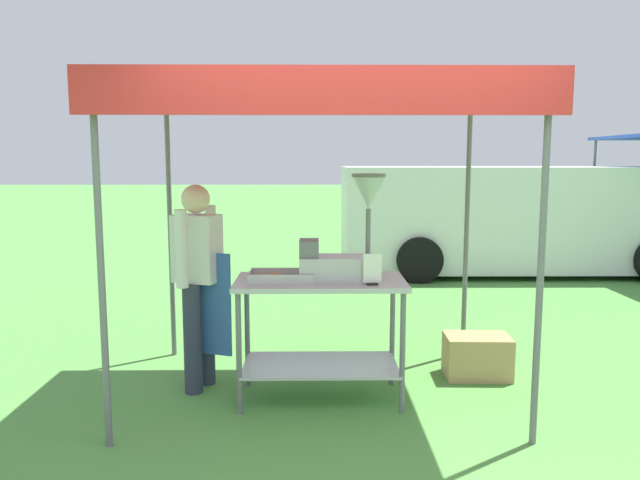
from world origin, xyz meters
name	(u,v)px	position (x,y,z in m)	size (l,w,h in m)	color
ground_plane	(330,272)	(0.00, 6.00, 0.00)	(70.00, 70.00, 0.00)	#519342
stall_canopy	(320,99)	(-0.22, 0.92, 2.24)	(2.89, 2.00, 2.33)	slate
donut_cart	(320,313)	(-0.22, 0.82, 0.67)	(1.25, 0.64, 0.92)	#B7B7BC
donut_tray	(281,278)	(-0.51, 0.77, 0.94)	(0.47, 0.29, 0.07)	#B7B7BC
donut_fryer	(345,244)	(-0.04, 0.79, 1.19)	(0.62, 0.28, 0.78)	#B7B7BC
menu_sign	(372,272)	(0.14, 0.62, 1.01)	(0.13, 0.05, 0.22)	black
vendor	(198,276)	(-1.17, 1.04, 0.90)	(0.46, 0.53, 1.61)	#2D3347
supply_crate	(477,356)	(1.09, 1.26, 0.17)	(0.54, 0.36, 0.35)	tan
van_white	(517,217)	(3.03, 6.09, 0.88)	(5.65, 2.12, 1.69)	white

